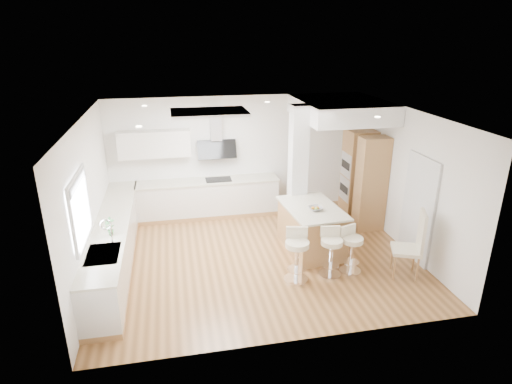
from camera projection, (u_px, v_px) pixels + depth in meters
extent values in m
plane|color=#9C6939|center=(258.00, 257.00, 8.44)|extent=(6.00, 6.00, 0.00)
cube|color=white|center=(258.00, 257.00, 8.44)|extent=(6.00, 5.00, 0.02)
cube|color=white|center=(237.00, 155.00, 10.24)|extent=(6.00, 0.04, 2.80)
cube|color=white|center=(89.00, 202.00, 7.39)|extent=(0.04, 5.00, 2.80)
cube|color=white|center=(406.00, 180.00, 8.50)|extent=(0.04, 5.00, 2.80)
cube|color=silver|center=(209.00, 112.00, 7.87)|extent=(1.40, 0.95, 0.05)
cube|color=white|center=(209.00, 113.00, 7.87)|extent=(1.25, 0.80, 0.03)
cylinder|color=white|center=(144.00, 106.00, 8.47)|extent=(0.10, 0.10, 0.02)
cylinder|color=white|center=(139.00, 127.00, 6.63)|extent=(0.10, 0.10, 0.02)
cylinder|color=white|center=(267.00, 102.00, 8.93)|extent=(0.10, 0.10, 0.02)
cylinder|color=white|center=(344.00, 104.00, 8.75)|extent=(0.10, 0.10, 0.02)
cylinder|color=white|center=(378.00, 117.00, 7.37)|extent=(0.10, 0.10, 0.02)
cube|color=white|center=(80.00, 209.00, 6.49)|extent=(0.03, 1.15, 0.95)
cube|color=silver|center=(75.00, 177.00, 6.31)|extent=(0.04, 1.28, 0.06)
cube|color=silver|center=(85.00, 238.00, 6.67)|extent=(0.04, 1.28, 0.06)
cube|color=silver|center=(72.00, 225.00, 5.93)|extent=(0.04, 0.06, 0.95)
cube|color=silver|center=(87.00, 194.00, 7.05)|extent=(0.04, 0.06, 0.95)
cube|color=#A7AAAF|center=(77.00, 182.00, 6.34)|extent=(0.03, 1.18, 0.14)
cube|color=#474038|center=(419.00, 210.00, 8.09)|extent=(0.02, 0.90, 2.00)
cube|color=silver|center=(418.00, 210.00, 8.09)|extent=(0.05, 1.00, 2.10)
cube|color=#B1814C|center=(117.00, 262.00, 8.15)|extent=(0.60, 4.50, 0.10)
cube|color=silver|center=(114.00, 242.00, 8.00)|extent=(0.60, 4.50, 0.76)
cube|color=beige|center=(112.00, 222.00, 7.86)|extent=(0.63, 4.50, 0.04)
cube|color=#B5B5BA|center=(103.00, 254.00, 6.71)|extent=(0.50, 0.75, 0.02)
cube|color=#B5B5BA|center=(102.00, 263.00, 6.56)|extent=(0.40, 0.34, 0.10)
cube|color=#B5B5BA|center=(105.00, 252.00, 6.89)|extent=(0.40, 0.34, 0.10)
cylinder|color=white|center=(112.00, 234.00, 6.94)|extent=(0.02, 0.02, 0.36)
torus|color=white|center=(106.00, 225.00, 6.87)|extent=(0.18, 0.02, 0.18)
imported|color=#3F7D41|center=(110.00, 227.00, 7.26)|extent=(0.17, 0.12, 0.33)
cube|color=#B1814C|center=(209.00, 214.00, 10.30)|extent=(3.30, 0.60, 0.10)
cube|color=silver|center=(209.00, 197.00, 10.15)|extent=(3.30, 0.60, 0.76)
cube|color=beige|center=(208.00, 181.00, 10.01)|extent=(3.33, 0.63, 0.04)
cube|color=black|center=(218.00, 180.00, 10.05)|extent=(0.60, 0.40, 0.01)
cube|color=silver|center=(155.00, 144.00, 9.59)|extent=(1.60, 0.34, 0.60)
cube|color=#B5B5BA|center=(216.00, 125.00, 9.79)|extent=(0.25, 0.18, 0.70)
cube|color=black|center=(217.00, 150.00, 9.91)|extent=(0.90, 0.26, 0.44)
cube|color=silver|center=(298.00, 171.00, 9.01)|extent=(0.35, 0.35, 2.80)
cube|color=white|center=(341.00, 109.00, 9.20)|extent=(1.78, 2.20, 0.40)
cube|color=#B1814C|center=(358.00, 174.00, 9.94)|extent=(0.62, 0.62, 2.10)
cube|color=#B1814C|center=(371.00, 184.00, 9.30)|extent=(0.62, 0.40, 2.10)
cube|color=#B5B5BA|center=(346.00, 165.00, 9.80)|extent=(0.02, 0.55, 0.55)
cube|color=#B5B5BA|center=(344.00, 189.00, 10.00)|extent=(0.02, 0.55, 0.55)
cube|color=black|center=(346.00, 165.00, 9.80)|extent=(0.01, 0.45, 0.18)
cube|color=black|center=(344.00, 189.00, 10.00)|extent=(0.01, 0.45, 0.18)
cube|color=#B1814C|center=(311.00, 229.00, 8.58)|extent=(1.04, 1.52, 0.89)
cube|color=beige|center=(312.00, 208.00, 8.42)|extent=(1.13, 1.61, 0.04)
imported|color=gray|center=(315.00, 208.00, 8.26)|extent=(0.29, 0.29, 0.07)
sphere|color=orange|center=(317.00, 208.00, 8.27)|extent=(0.08, 0.08, 0.07)
sphere|color=orange|center=(313.00, 208.00, 8.27)|extent=(0.08, 0.08, 0.07)
sphere|color=#80A938|center=(316.00, 209.00, 8.22)|extent=(0.08, 0.08, 0.07)
cylinder|color=white|center=(296.00, 279.00, 7.65)|extent=(0.52, 0.52, 0.03)
cylinder|color=white|center=(297.00, 263.00, 7.53)|extent=(0.08, 0.08, 0.65)
cylinder|color=white|center=(296.00, 269.00, 7.58)|extent=(0.40, 0.40, 0.01)
cylinder|color=beige|center=(297.00, 244.00, 7.40)|extent=(0.50, 0.50, 0.10)
cube|color=beige|center=(297.00, 232.00, 7.50)|extent=(0.38, 0.13, 0.22)
cylinder|color=white|center=(330.00, 274.00, 7.81)|extent=(0.45, 0.45, 0.03)
cylinder|color=white|center=(331.00, 259.00, 7.70)|extent=(0.07, 0.07, 0.60)
cylinder|color=white|center=(330.00, 265.00, 7.74)|extent=(0.35, 0.35, 0.01)
cylinder|color=beige|center=(332.00, 242.00, 7.58)|extent=(0.43, 0.43, 0.09)
cube|color=beige|center=(330.00, 231.00, 7.67)|extent=(0.36, 0.09, 0.20)
cylinder|color=white|center=(350.00, 271.00, 7.92)|extent=(0.50, 0.50, 0.03)
cylinder|color=white|center=(351.00, 256.00, 7.82)|extent=(0.08, 0.08, 0.58)
cylinder|color=white|center=(351.00, 262.00, 7.86)|extent=(0.39, 0.39, 0.01)
cylinder|color=beige|center=(353.00, 240.00, 7.70)|extent=(0.48, 0.48, 0.09)
cube|color=beige|center=(348.00, 230.00, 7.77)|extent=(0.34, 0.15, 0.20)
cube|color=beige|center=(406.00, 250.00, 7.64)|extent=(0.64, 0.64, 0.07)
cube|color=beige|center=(422.00, 233.00, 7.47)|extent=(0.22, 0.44, 0.78)
cylinder|color=#B1814C|center=(394.00, 268.00, 7.58)|extent=(0.05, 0.05, 0.48)
cylinder|color=#B1814C|center=(392.00, 257.00, 7.95)|extent=(0.05, 0.05, 0.48)
cylinder|color=#B1814C|center=(417.00, 270.00, 7.52)|extent=(0.05, 0.05, 0.48)
cylinder|color=#B1814C|center=(414.00, 259.00, 7.88)|extent=(0.05, 0.05, 0.48)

